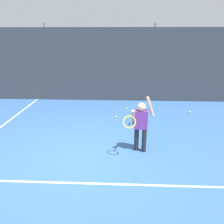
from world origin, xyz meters
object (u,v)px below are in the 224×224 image
Objects in this scene: tennis_player at (140,123)px; tennis_ball_3 at (190,112)px; tennis_ball_0 at (116,117)px; tennis_ball_1 at (126,109)px.

tennis_ball_3 is (1.99, 2.92, -0.69)m from tennis_player.
tennis_ball_3 is at bearing 13.53° from tennis_ball_0.
tennis_player is 20.46× the size of tennis_ball_0.
tennis_ball_1 is (-0.28, 3.18, -0.69)m from tennis_player.
tennis_ball_1 is (0.36, 0.89, 0.00)m from tennis_ball_0.
tennis_player is 20.46× the size of tennis_ball_3.
tennis_ball_1 is at bearing 68.21° from tennis_ball_0.
tennis_ball_0 is (-0.64, 2.29, -0.69)m from tennis_player.
tennis_player reaches higher than tennis_ball_0.
tennis_ball_3 is at bearing -6.54° from tennis_ball_1.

